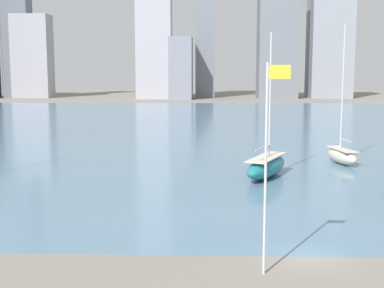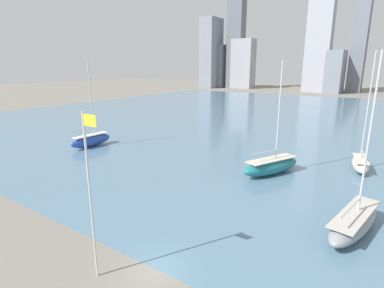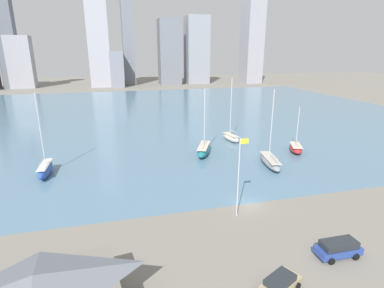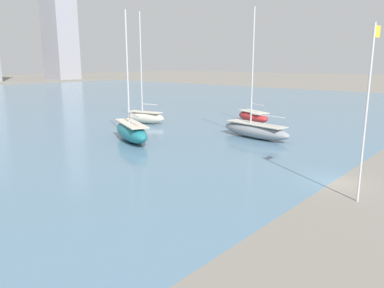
{
  "view_description": "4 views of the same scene",
  "coord_description": "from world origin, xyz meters",
  "px_view_note": "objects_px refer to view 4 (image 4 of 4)",
  "views": [
    {
      "loc": [
        -5.89,
        -30.11,
        10.87
      ],
      "look_at": [
        -7.14,
        10.0,
        5.2
      ],
      "focal_mm": 50.0,
      "sensor_mm": 36.0,
      "label": 1
    },
    {
      "loc": [
        12.1,
        -13.55,
        13.71
      ],
      "look_at": [
        -6.32,
        13.86,
        5.17
      ],
      "focal_mm": 28.0,
      "sensor_mm": 36.0,
      "label": 2
    },
    {
      "loc": [
        -17.94,
        -36.67,
        21.72
      ],
      "look_at": [
        -5.13,
        13.57,
        5.66
      ],
      "focal_mm": 28.0,
      "sensor_mm": 36.0,
      "label": 3
    },
    {
      "loc": [
        -27.47,
        -9.47,
        8.94
      ],
      "look_at": [
        -3.36,
        11.16,
        1.91
      ],
      "focal_mm": 35.0,
      "sensor_mm": 36.0,
      "label": 4
    }
  ],
  "objects_px": {
    "sailboat_gray": "(255,130)",
    "sailboat_red": "(253,116)",
    "flag_pole": "(367,108)",
    "sailboat_cream": "(145,116)",
    "sailboat_teal": "(131,131)"
  },
  "relations": [
    {
      "from": "sailboat_gray",
      "to": "sailboat_red",
      "type": "xyz_separation_m",
      "value": [
        9.85,
        6.34,
        -0.06
      ]
    },
    {
      "from": "flag_pole",
      "to": "sailboat_red",
      "type": "xyz_separation_m",
      "value": [
        23.45,
        22.35,
        -5.18
      ]
    },
    {
      "from": "sailboat_cream",
      "to": "sailboat_gray",
      "type": "bearing_deg",
      "value": -97.32
    },
    {
      "from": "sailboat_gray",
      "to": "sailboat_red",
      "type": "height_order",
      "value": "sailboat_gray"
    },
    {
      "from": "sailboat_red",
      "to": "sailboat_gray",
      "type": "bearing_deg",
      "value": -123.82
    },
    {
      "from": "sailboat_cream",
      "to": "sailboat_red",
      "type": "height_order",
      "value": "sailboat_cream"
    },
    {
      "from": "flag_pole",
      "to": "sailboat_teal",
      "type": "height_order",
      "value": "sailboat_teal"
    },
    {
      "from": "flag_pole",
      "to": "sailboat_cream",
      "type": "relative_size",
      "value": 0.71
    },
    {
      "from": "flag_pole",
      "to": "sailboat_gray",
      "type": "distance_m",
      "value": 21.62
    },
    {
      "from": "sailboat_cream",
      "to": "sailboat_red",
      "type": "bearing_deg",
      "value": -57.59
    },
    {
      "from": "sailboat_red",
      "to": "sailboat_teal",
      "type": "bearing_deg",
      "value": -166.28
    },
    {
      "from": "sailboat_teal",
      "to": "sailboat_gray",
      "type": "distance_m",
      "value": 14.6
    },
    {
      "from": "sailboat_teal",
      "to": "sailboat_cream",
      "type": "relative_size",
      "value": 0.92
    },
    {
      "from": "sailboat_teal",
      "to": "sailboat_red",
      "type": "xyz_separation_m",
      "value": [
        20.61,
        -3.53,
        -0.22
      ]
    },
    {
      "from": "sailboat_teal",
      "to": "sailboat_red",
      "type": "distance_m",
      "value": 20.92
    }
  ]
}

